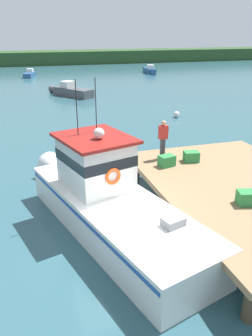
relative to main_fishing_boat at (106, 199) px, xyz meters
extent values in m
plane|color=#2D5660|center=(-0.05, -0.85, -1.01)|extent=(200.00, 200.00, 0.00)
cylinder|color=#4C3D2D|center=(2.15, -4.95, -0.51)|extent=(0.36, 0.36, 1.00)
cylinder|color=#4C3D2D|center=(2.15, 3.25, -0.51)|extent=(0.36, 0.36, 1.00)
cylinder|color=#4C3D2D|center=(7.35, 3.25, -0.51)|extent=(0.36, 0.36, 1.00)
cube|color=#937551|center=(4.75, -0.85, 0.09)|extent=(6.00, 9.00, 0.20)
cube|color=white|center=(0.15, -0.54, -0.46)|extent=(4.61, 8.38, 1.10)
cone|color=white|center=(-1.20, 4.17, -0.46)|extent=(1.55, 2.03, 1.10)
cube|color=#234C9E|center=(0.15, -0.54, -0.01)|extent=(4.59, 8.23, 0.12)
cube|color=white|center=(0.15, -0.54, 0.15)|extent=(4.65, 8.39, 0.12)
cube|color=silver|center=(-0.18, 0.61, 0.99)|extent=(2.43, 2.64, 1.80)
cube|color=black|center=(-0.18, 0.61, 1.31)|extent=(2.46, 2.66, 0.36)
cube|color=maroon|center=(-0.18, 0.61, 1.94)|extent=(2.75, 2.99, 0.10)
sphere|color=white|center=(-0.09, 0.32, 2.17)|extent=(0.36, 0.36, 0.36)
cylinder|color=black|center=(-0.65, 0.99, 2.89)|extent=(0.03, 0.03, 1.80)
cylinder|color=black|center=(0.02, 1.19, 2.89)|extent=(0.03, 0.03, 1.80)
cube|color=#939399|center=(1.29, -2.51, 0.27)|extent=(0.70, 0.59, 0.36)
torus|color=orange|center=(0.54, -3.35, 0.15)|extent=(0.69, 0.69, 0.12)
torus|color=#EA5119|center=(0.14, -0.49, 0.99)|extent=(0.55, 0.25, 0.54)
cube|color=#2D8442|center=(4.08, 1.84, 0.40)|extent=(0.67, 0.54, 0.42)
cube|color=#2D8442|center=(2.91, 1.67, 0.41)|extent=(0.69, 0.57, 0.43)
cube|color=#2D8442|center=(4.01, -2.00, 0.41)|extent=(0.69, 0.57, 0.43)
cylinder|color=#383842|center=(3.08, 2.52, 0.62)|extent=(0.22, 0.22, 0.86)
cube|color=red|center=(3.08, 2.52, 1.33)|extent=(0.36, 0.22, 0.56)
sphere|color=tan|center=(3.08, 2.52, 1.72)|extent=(0.20, 0.20, 0.20)
cube|color=#285184|center=(-0.91, 41.57, -0.70)|extent=(1.88, 3.58, 0.62)
cone|color=#285184|center=(-0.39, 43.64, -0.70)|extent=(0.81, 0.98, 0.62)
cube|color=silver|center=(-0.77, 42.15, -0.15)|extent=(1.05, 1.04, 0.47)
cube|color=#285184|center=(17.19, 41.19, -0.64)|extent=(1.87, 4.16, 0.73)
cone|color=#285184|center=(16.81, 38.71, -0.64)|extent=(0.87, 1.10, 0.73)
cube|color=silver|center=(17.09, 40.49, 0.00)|extent=(1.16, 1.15, 0.55)
cube|color=#4C4C51|center=(2.71, 24.57, -0.60)|extent=(3.71, 4.54, 0.82)
cone|color=#4C4C51|center=(1.14, 26.90, -0.60)|extent=(1.31, 1.39, 0.82)
cube|color=silver|center=(2.27, 25.22, 0.12)|extent=(1.58, 1.58, 0.61)
sphere|color=silver|center=(8.87, 13.39, -0.77)|extent=(0.47, 0.47, 0.47)
cube|color=#284723|center=(-0.05, 61.15, 0.19)|extent=(120.00, 8.00, 2.40)
camera|label=1|loc=(-2.30, -9.78, 5.21)|focal=36.11mm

